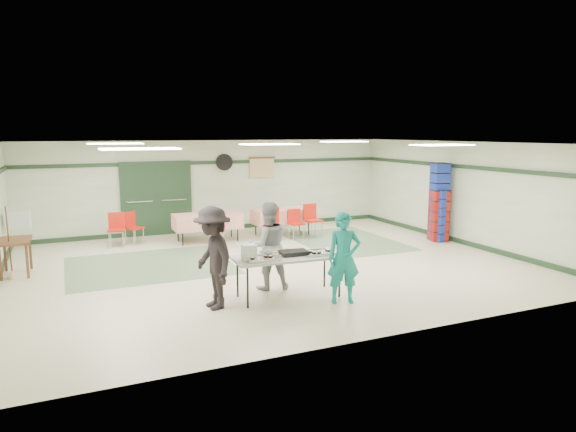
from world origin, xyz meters
name	(u,v)px	position (x,y,z in m)	size (l,w,h in m)	color
floor	(270,264)	(0.00, 0.00, 0.00)	(11.00, 11.00, 0.00)	beige
ceiling	(270,143)	(0.00, 0.00, 2.70)	(11.00, 11.00, 0.00)	white
wall_back	(215,186)	(0.00, 4.50, 1.35)	(11.00, 11.00, 0.00)	beige
wall_front	(387,246)	(0.00, -4.50, 1.35)	(11.00, 11.00, 0.00)	beige
wall_right	(464,193)	(5.50, 0.00, 1.35)	(9.00, 9.00, 0.00)	beige
trim_back	(214,162)	(0.00, 4.47, 2.05)	(11.00, 0.06, 0.10)	#1B321D
baseboard_back	(216,228)	(0.00, 4.47, 0.06)	(11.00, 0.06, 0.12)	#1B321D
trim_right	(465,167)	(5.47, 0.00, 2.05)	(9.00, 0.06, 0.10)	#1B321D
baseboard_right	(461,241)	(5.47, 0.00, 0.06)	(9.00, 0.06, 0.12)	#1B321D
green_patch_a	(150,265)	(-2.50, 1.00, 0.00)	(3.50, 3.00, 0.01)	#67815E
green_patch_b	(345,241)	(2.80, 1.50, 0.00)	(2.50, 3.50, 0.01)	#67815E
double_door_left	(140,200)	(-2.20, 4.44, 1.05)	(0.90, 0.06, 2.10)	gray
double_door_right	(173,198)	(-1.25, 4.44, 1.05)	(0.90, 0.06, 2.10)	gray
door_frame	(157,199)	(-1.73, 4.42, 1.05)	(2.00, 0.03, 2.15)	#1B321D
wall_fan	(224,162)	(0.30, 4.44, 2.05)	(0.50, 0.50, 0.10)	black
scroll_banner	(262,168)	(1.50, 4.44, 1.85)	(0.80, 0.02, 0.60)	#DAC388
serving_table	(289,258)	(-0.54, -2.26, 0.72)	(2.02, 0.90, 0.76)	#BBBBB6
sheet_tray_right	(318,253)	(0.02, -2.32, 0.77)	(0.59, 0.45, 0.02)	silver
sheet_tray_mid	(279,254)	(-0.66, -2.09, 0.77)	(0.57, 0.43, 0.02)	silver
sheet_tray_left	(262,259)	(-1.08, -2.32, 0.77)	(0.56, 0.42, 0.02)	silver
baking_pan	(294,253)	(-0.43, -2.23, 0.80)	(0.50, 0.31, 0.08)	black
foam_box_stack	(249,252)	(-1.28, -2.25, 0.89)	(0.23, 0.22, 0.27)	white
volunteer_teal	(344,258)	(0.21, -2.91, 0.80)	(0.58, 0.38, 1.59)	#148B86
volunteer_grey	(268,246)	(-0.69, -1.64, 0.83)	(0.81, 0.63, 1.66)	#939498
volunteer_dark	(213,258)	(-1.93, -2.29, 0.87)	(1.12, 0.65, 1.74)	black
dining_table_a	(282,215)	(1.57, 3.00, 0.57)	(1.75, 0.85, 0.77)	red
dining_table_b	(208,221)	(-0.63, 3.00, 0.57)	(1.81, 0.82, 0.77)	red
chair_a	(295,221)	(1.72, 2.43, 0.50)	(0.38, 0.39, 0.82)	red
chair_b	(272,220)	(1.01, 2.43, 0.55)	(0.55, 0.55, 0.90)	red
chair_c	(312,217)	(2.24, 2.44, 0.57)	(0.48, 0.48, 0.93)	red
chair_d	(218,227)	(-0.52, 2.42, 0.48)	(0.48, 0.48, 0.80)	red
chair_loose_a	(132,224)	(-2.56, 3.47, 0.52)	(0.55, 0.55, 0.86)	red
chair_loose_b	(116,226)	(-2.96, 3.29, 0.54)	(0.48, 0.48, 0.89)	red
crate_stack_blue_a	(439,202)	(5.15, 0.56, 1.06)	(0.41, 0.41, 2.13)	#1B2CA5
crate_stack_red	(439,216)	(5.15, 0.54, 0.70)	(0.43, 0.43, 1.40)	maroon
crate_stack_blue_b	(440,215)	(5.15, 0.48, 0.71)	(0.36, 0.36, 1.42)	#1B2CA5
printer_table	(15,244)	(-5.15, 1.36, 0.65)	(0.63, 0.95, 0.74)	brown
office_printer	(19,219)	(-5.15, 2.85, 0.94)	(0.50, 0.44, 0.40)	beige
broom	(9,241)	(-5.23, 1.14, 0.76)	(0.03, 0.03, 1.47)	brown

